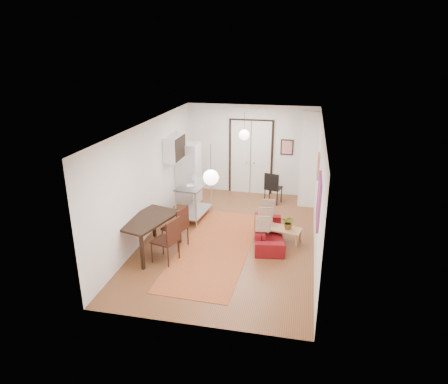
% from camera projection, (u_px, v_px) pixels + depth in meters
% --- Properties ---
extents(floor, '(7.00, 7.00, 0.00)m').
position_uv_depth(floor, '(230.00, 237.00, 10.23)').
color(floor, brown).
rests_on(floor, ground).
extents(ceiling, '(4.20, 7.00, 0.02)m').
position_uv_depth(ceiling, '(231.00, 125.00, 9.24)').
color(ceiling, white).
rests_on(ceiling, wall_back).
extents(wall_back, '(4.20, 0.02, 2.90)m').
position_uv_depth(wall_back, '(251.00, 150.00, 12.95)').
color(wall_back, white).
rests_on(wall_back, floor).
extents(wall_front, '(4.20, 0.02, 2.90)m').
position_uv_depth(wall_front, '(190.00, 252.00, 6.52)').
color(wall_front, white).
rests_on(wall_front, floor).
extents(wall_left, '(0.02, 7.00, 2.90)m').
position_uv_depth(wall_left, '(150.00, 178.00, 10.14)').
color(wall_left, white).
rests_on(wall_left, floor).
extents(wall_right, '(0.02, 7.00, 2.90)m').
position_uv_depth(wall_right, '(319.00, 190.00, 9.33)').
color(wall_right, white).
rests_on(wall_right, floor).
extents(double_doors, '(1.44, 0.06, 2.50)m').
position_uv_depth(double_doors, '(251.00, 158.00, 13.00)').
color(double_doors, white).
rests_on(double_doors, wall_back).
extents(stub_partition, '(0.50, 0.10, 2.90)m').
position_uv_depth(stub_partition, '(309.00, 161.00, 11.72)').
color(stub_partition, white).
rests_on(stub_partition, floor).
extents(wall_cabinet, '(0.35, 1.00, 0.70)m').
position_uv_depth(wall_cabinet, '(174.00, 148.00, 11.33)').
color(wall_cabinet, white).
rests_on(wall_cabinet, wall_left).
extents(painting_popart, '(0.05, 1.00, 1.00)m').
position_uv_depth(painting_popart, '(319.00, 201.00, 8.12)').
color(painting_popart, red).
rests_on(painting_popart, wall_right).
extents(painting_abstract, '(0.05, 0.50, 0.60)m').
position_uv_depth(painting_abstract, '(318.00, 166.00, 9.95)').
color(painting_abstract, beige).
rests_on(painting_abstract, wall_right).
extents(poster_back, '(0.40, 0.03, 0.50)m').
position_uv_depth(poster_back, '(287.00, 147.00, 12.65)').
color(poster_back, red).
rests_on(poster_back, wall_back).
extents(print_left, '(0.03, 0.44, 0.54)m').
position_uv_depth(print_left, '(175.00, 142.00, 11.80)').
color(print_left, brown).
rests_on(print_left, wall_left).
extents(pendant_back, '(0.30, 0.30, 0.80)m').
position_uv_depth(pendant_back, '(244.00, 135.00, 11.30)').
color(pendant_back, white).
rests_on(pendant_back, ceiling).
extents(pendant_front, '(0.30, 0.30, 0.80)m').
position_uv_depth(pendant_front, '(211.00, 177.00, 7.62)').
color(pendant_front, white).
rests_on(pendant_front, ceiling).
extents(kilim_rug, '(1.79, 4.44, 0.01)m').
position_uv_depth(kilim_rug, '(216.00, 247.00, 9.71)').
color(kilim_rug, '#BA562E').
rests_on(kilim_rug, floor).
extents(sofa, '(0.94, 1.87, 0.52)m').
position_uv_depth(sofa, '(269.00, 232.00, 9.92)').
color(sofa, maroon).
rests_on(sofa, floor).
extents(coffee_table, '(0.90, 0.63, 0.36)m').
position_uv_depth(coffee_table, '(284.00, 230.00, 9.90)').
color(coffee_table, tan).
rests_on(coffee_table, floor).
extents(potted_plant, '(0.37, 0.34, 0.35)m').
position_uv_depth(potted_plant, '(289.00, 222.00, 9.80)').
color(potted_plant, '#327032').
rests_on(potted_plant, coffee_table).
extents(kitchen_counter, '(0.80, 1.40, 1.02)m').
position_uv_depth(kitchen_counter, '(194.00, 195.00, 11.18)').
color(kitchen_counter, silver).
rests_on(kitchen_counter, floor).
extents(bowl, '(0.26, 0.26, 0.06)m').
position_uv_depth(bowl, '(191.00, 186.00, 10.77)').
color(bowl, silver).
rests_on(bowl, kitchen_counter).
extents(soap_bottle, '(0.11, 0.11, 0.21)m').
position_uv_depth(soap_bottle, '(195.00, 177.00, 11.26)').
color(soap_bottle, '#509EAE').
rests_on(soap_bottle, kitchen_counter).
extents(fridge, '(0.68, 0.68, 1.87)m').
position_uv_depth(fridge, '(189.00, 173.00, 12.30)').
color(fridge, silver).
rests_on(fridge, floor).
extents(dining_table, '(1.27, 1.73, 0.86)m').
position_uv_depth(dining_table, '(148.00, 222.00, 9.28)').
color(dining_table, black).
rests_on(dining_table, floor).
extents(dining_chair_near, '(0.62, 0.78, 1.06)m').
position_uv_depth(dining_chair_near, '(176.00, 222.00, 9.65)').
color(dining_chair_near, '#361911').
rests_on(dining_chair_near, floor).
extents(dining_chair_far, '(0.62, 0.78, 1.06)m').
position_uv_depth(dining_chair_far, '(166.00, 234.00, 9.01)').
color(dining_chair_far, '#361911').
rests_on(dining_chair_far, floor).
extents(black_side_chair, '(0.56, 0.57, 1.01)m').
position_uv_depth(black_side_chair, '(274.00, 184.00, 12.40)').
color(black_side_chair, black).
rests_on(black_side_chair, floor).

